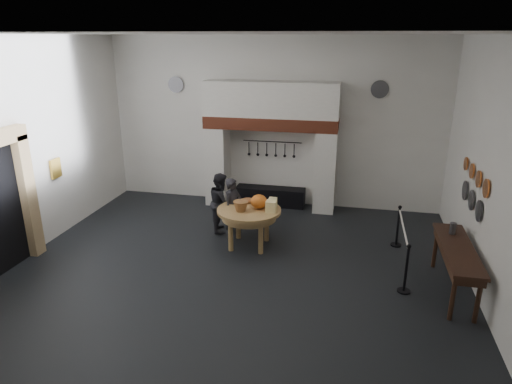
% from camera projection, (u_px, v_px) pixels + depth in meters
% --- Properties ---
extents(floor, '(9.00, 8.00, 0.02)m').
position_uv_depth(floor, '(237.00, 267.00, 9.27)').
color(floor, black).
rests_on(floor, ground).
extents(ceiling, '(9.00, 8.00, 0.02)m').
position_uv_depth(ceiling, '(233.00, 33.00, 7.81)').
color(ceiling, silver).
rests_on(ceiling, wall_back).
extents(wall_back, '(9.00, 0.02, 4.50)m').
position_uv_depth(wall_back, '(273.00, 123.00, 12.24)').
color(wall_back, silver).
rests_on(wall_back, floor).
extents(wall_front, '(9.00, 0.02, 4.50)m').
position_uv_depth(wall_front, '(139.00, 256.00, 4.84)').
color(wall_front, silver).
rests_on(wall_front, floor).
extents(wall_left, '(0.02, 8.00, 4.50)m').
position_uv_depth(wall_left, '(25.00, 148.00, 9.45)').
color(wall_left, silver).
rests_on(wall_left, floor).
extents(wall_right, '(0.02, 8.00, 4.50)m').
position_uv_depth(wall_right, '(495.00, 175.00, 7.64)').
color(wall_right, silver).
rests_on(wall_right, floor).
extents(chimney_pier_left, '(0.55, 0.70, 2.15)m').
position_uv_depth(chimney_pier_left, '(218.00, 165.00, 12.59)').
color(chimney_pier_left, silver).
rests_on(chimney_pier_left, floor).
extents(chimney_pier_right, '(0.55, 0.70, 2.15)m').
position_uv_depth(chimney_pier_right, '(325.00, 172.00, 12.00)').
color(chimney_pier_right, silver).
rests_on(chimney_pier_right, floor).
extents(hearth_brick_band, '(3.50, 0.72, 0.32)m').
position_uv_depth(hearth_brick_band, '(271.00, 123.00, 11.89)').
color(hearth_brick_band, '#9E442B').
rests_on(hearth_brick_band, chimney_pier_left).
extents(chimney_hood, '(3.50, 0.70, 0.90)m').
position_uv_depth(chimney_hood, '(271.00, 99.00, 11.70)').
color(chimney_hood, silver).
rests_on(chimney_hood, hearth_brick_band).
extents(iron_range, '(1.90, 0.45, 0.50)m').
position_uv_depth(iron_range, '(270.00, 196.00, 12.63)').
color(iron_range, black).
rests_on(iron_range, floor).
extents(utensil_rail, '(1.60, 0.02, 0.02)m').
position_uv_depth(utensil_rail, '(272.00, 142.00, 12.33)').
color(utensil_rail, black).
rests_on(utensil_rail, wall_back).
extents(door_recess, '(0.04, 1.10, 2.50)m').
position_uv_depth(door_recess, '(0.00, 211.00, 8.84)').
color(door_recess, black).
rests_on(door_recess, floor).
extents(door_jamb_far, '(0.22, 0.30, 2.60)m').
position_uv_depth(door_jamb_far, '(28.00, 197.00, 9.45)').
color(door_jamb_far, tan).
rests_on(door_jamb_far, floor).
extents(wall_plaque, '(0.05, 0.34, 0.44)m').
position_uv_depth(wall_plaque, '(56.00, 168.00, 10.39)').
color(wall_plaque, gold).
rests_on(wall_plaque, wall_left).
extents(work_table, '(1.45, 1.45, 0.07)m').
position_uv_depth(work_table, '(249.00, 210.00, 9.98)').
color(work_table, '#A98150').
rests_on(work_table, floor).
extents(pumpkin, '(0.36, 0.36, 0.31)m').
position_uv_depth(pumpkin, '(259.00, 201.00, 9.97)').
color(pumpkin, orange).
rests_on(pumpkin, work_table).
extents(cheese_block_big, '(0.22, 0.22, 0.24)m').
position_uv_depth(cheese_block_big, '(271.00, 206.00, 9.78)').
color(cheese_block_big, '#FAE395').
rests_on(cheese_block_big, work_table).
extents(cheese_block_small, '(0.18, 0.18, 0.20)m').
position_uv_depth(cheese_block_small, '(273.00, 202.00, 10.07)').
color(cheese_block_small, '#DCCA83').
rests_on(cheese_block_small, work_table).
extents(wicker_basket, '(0.33, 0.33, 0.22)m').
position_uv_depth(wicker_basket, '(241.00, 206.00, 9.82)').
color(wicker_basket, brown).
rests_on(wicker_basket, work_table).
extents(bread_loaf, '(0.31, 0.18, 0.13)m').
position_uv_depth(bread_loaf, '(248.00, 201.00, 10.29)').
color(bread_loaf, '#AC653D').
rests_on(bread_loaf, work_table).
extents(visitor_near, '(0.54, 0.63, 1.45)m').
position_uv_depth(visitor_near, '(233.00, 209.00, 10.38)').
color(visitor_near, black).
rests_on(visitor_near, floor).
extents(visitor_far, '(0.72, 0.82, 1.43)m').
position_uv_depth(visitor_far, '(221.00, 202.00, 10.84)').
color(visitor_far, black).
rests_on(visitor_far, floor).
extents(side_table, '(0.55, 2.20, 0.06)m').
position_uv_depth(side_table, '(458.00, 249.00, 8.12)').
color(side_table, '#361F13').
rests_on(side_table, floor).
extents(pewter_jug, '(0.12, 0.12, 0.22)m').
position_uv_depth(pewter_jug, '(453.00, 228.00, 8.63)').
color(pewter_jug, '#4C4C51').
rests_on(pewter_jug, side_table).
extents(copper_pan_a, '(0.03, 0.34, 0.34)m').
position_uv_depth(copper_pan_a, '(486.00, 188.00, 7.93)').
color(copper_pan_a, '#C6662D').
rests_on(copper_pan_a, wall_right).
extents(copper_pan_b, '(0.03, 0.32, 0.32)m').
position_uv_depth(copper_pan_b, '(479.00, 179.00, 8.43)').
color(copper_pan_b, '#C6662D').
rests_on(copper_pan_b, wall_right).
extents(copper_pan_c, '(0.03, 0.30, 0.30)m').
position_uv_depth(copper_pan_c, '(472.00, 171.00, 8.94)').
color(copper_pan_c, '#C6662D').
rests_on(copper_pan_c, wall_right).
extents(copper_pan_d, '(0.03, 0.28, 0.28)m').
position_uv_depth(copper_pan_d, '(466.00, 164.00, 9.45)').
color(copper_pan_d, '#C6662D').
rests_on(copper_pan_d, wall_right).
extents(pewter_plate_left, '(0.03, 0.40, 0.40)m').
position_uv_depth(pewter_plate_left, '(479.00, 211.00, 8.27)').
color(pewter_plate_left, '#4C4C51').
rests_on(pewter_plate_left, wall_right).
extents(pewter_plate_mid, '(0.03, 0.40, 0.40)m').
position_uv_depth(pewter_plate_mid, '(471.00, 200.00, 8.83)').
color(pewter_plate_mid, '#4C4C51').
rests_on(pewter_plate_mid, wall_right).
extents(pewter_plate_right, '(0.03, 0.40, 0.40)m').
position_uv_depth(pewter_plate_right, '(465.00, 190.00, 9.38)').
color(pewter_plate_right, '#4C4C51').
rests_on(pewter_plate_right, wall_right).
extents(pewter_plate_back_left, '(0.44, 0.03, 0.44)m').
position_uv_depth(pewter_plate_back_left, '(176.00, 85.00, 12.43)').
color(pewter_plate_back_left, '#4C4C51').
rests_on(pewter_plate_back_left, wall_back).
extents(pewter_plate_back_right, '(0.44, 0.03, 0.44)m').
position_uv_depth(pewter_plate_back_right, '(380.00, 89.00, 11.35)').
color(pewter_plate_back_right, '#4C4C51').
rests_on(pewter_plate_back_right, wall_back).
extents(barrier_post_near, '(0.05, 0.05, 0.90)m').
position_uv_depth(barrier_post_near, '(406.00, 270.00, 8.25)').
color(barrier_post_near, black).
rests_on(barrier_post_near, floor).
extents(barrier_post_far, '(0.05, 0.05, 0.90)m').
position_uv_depth(barrier_post_far, '(398.00, 227.00, 10.10)').
color(barrier_post_far, black).
rests_on(barrier_post_far, floor).
extents(barrier_rope, '(0.04, 2.00, 0.04)m').
position_uv_depth(barrier_rope, '(404.00, 228.00, 9.04)').
color(barrier_rope, silver).
rests_on(barrier_rope, barrier_post_near).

